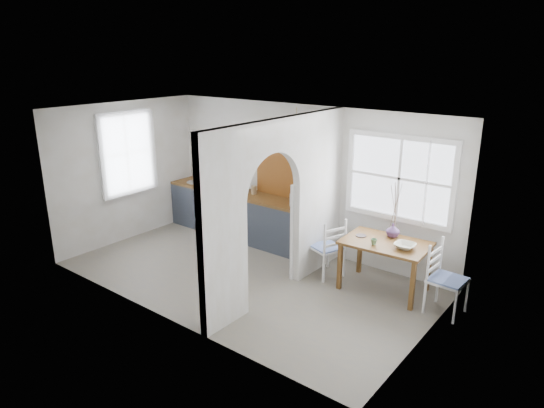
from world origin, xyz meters
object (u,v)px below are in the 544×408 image
Objects in this scene: vase at (393,230)px; dining_table at (384,266)px; chair_left at (327,247)px; chair_right at (448,279)px; kettle at (294,199)px.

dining_table is at bearing -86.41° from vase.
chair_left is 4.58× the size of vase.
chair_right is 3.95× the size of kettle.
vase reaches higher than chair_left.
kettle is 1.21× the size of vase.
vase is (-0.02, 0.25, 0.49)m from dining_table.
chair_right reaches higher than dining_table.
chair_left is 1.11m from kettle.
chair_left reaches higher than dining_table.
chair_right is at bearing -19.41° from kettle.
dining_table is 0.99m from chair_right.
chair_left is at bearing -33.98° from kettle.
chair_left is 1.08m from vase.
dining_table is 0.97m from chair_left.
vase is at bearing -12.42° from kettle.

